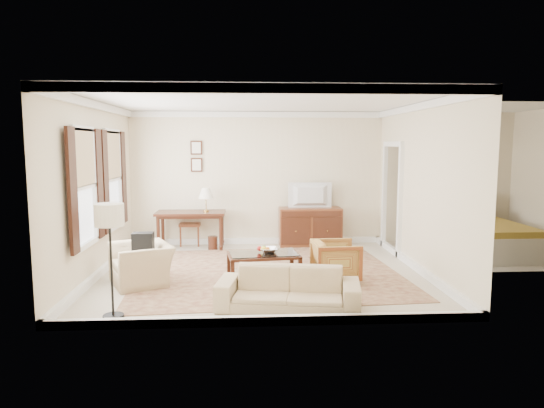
{
  "coord_description": "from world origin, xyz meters",
  "views": [
    {
      "loc": [
        -0.28,
        -8.13,
        2.19
      ],
      "look_at": [
        0.2,
        0.3,
        1.15
      ],
      "focal_mm": 32.0,
      "sensor_mm": 36.0,
      "label": 1
    }
  ],
  "objects": [
    {
      "name": "framed_prints",
      "position": [
        -1.32,
        2.47,
        1.94
      ],
      "size": [
        0.25,
        0.04,
        0.68
      ],
      "primitive_type": null,
      "color": "#3B1B10",
      "rests_on": "room_shell"
    },
    {
      "name": "writing_desk",
      "position": [
        -1.42,
        2.04,
        0.68
      ],
      "size": [
        1.44,
        0.72,
        0.79
      ],
      "color": "#3B1B10",
      "rests_on": "room_shell"
    },
    {
      "name": "doorway",
      "position": [
        2.71,
        1.5,
        1.08
      ],
      "size": [
        0.1,
        1.12,
        2.25
      ],
      "primitive_type": null,
      "color": "white",
      "rests_on": "room_shell"
    },
    {
      "name": "book_b",
      "position": [
        0.18,
        -0.62,
        0.18
      ],
      "size": [
        0.28,
        0.05,
        0.38
      ],
      "primitive_type": "imported",
      "rotation": [
        0.0,
        0.0,
        0.06
      ],
      "color": "brown",
      "rests_on": "coffee_table"
    },
    {
      "name": "club_armchair",
      "position": [
        -1.91,
        -0.57,
        0.43
      ],
      "size": [
        0.99,
        1.15,
        0.85
      ],
      "primitive_type": "imported",
      "rotation": [
        0.0,
        0.0,
        -1.13
      ],
      "color": "#C6B986",
      "rests_on": "room_shell"
    },
    {
      "name": "book_a",
      "position": [
        -0.07,
        -0.53,
        0.18
      ],
      "size": [
        0.25,
        0.19,
        0.38
      ],
      "primitive_type": "imported",
      "rotation": [
        0.0,
        0.0,
        0.62
      ],
      "color": "brown",
      "rests_on": "coffee_table"
    },
    {
      "name": "window_front",
      "position": [
        -2.7,
        -0.7,
        1.55
      ],
      "size": [
        0.12,
        1.56,
        1.8
      ],
      "primitive_type": null,
      "color": "#CCB284",
      "rests_on": "room_shell"
    },
    {
      "name": "sofa",
      "position": [
        0.29,
        -1.89,
        0.37
      ],
      "size": [
        1.95,
        0.87,
        0.74
      ],
      "primitive_type": "imported",
      "rotation": [
        0.0,
        0.0,
        -0.17
      ],
      "color": "#C6B986",
      "rests_on": "room_shell"
    },
    {
      "name": "window_rear",
      "position": [
        -2.7,
        0.9,
        1.55
      ],
      "size": [
        0.12,
        1.56,
        1.8
      ],
      "primitive_type": null,
      "color": "#CCB284",
      "rests_on": "room_shell"
    },
    {
      "name": "striped_armchair",
      "position": [
        1.18,
        -0.6,
        0.36
      ],
      "size": [
        0.69,
        0.73,
        0.73
      ],
      "primitive_type": "imported",
      "rotation": [
        0.0,
        0.0,
        1.62
      ],
      "color": "brown",
      "rests_on": "room_shell"
    },
    {
      "name": "annex_bedroom",
      "position": [
        4.49,
        1.15,
        0.34
      ],
      "size": [
        3.0,
        2.7,
        2.9
      ],
      "color": "beige",
      "rests_on": "ground"
    },
    {
      "name": "desk_lamp",
      "position": [
        -1.09,
        2.04,
        1.04
      ],
      "size": [
        0.32,
        0.32,
        0.5
      ],
      "primitive_type": null,
      "color": "silver",
      "rests_on": "writing_desk"
    },
    {
      "name": "tv",
      "position": [
        1.14,
        2.19,
        1.27
      ],
      "size": [
        0.9,
        0.52,
        0.12
      ],
      "primitive_type": "imported",
      "rotation": [
        0.0,
        0.0,
        3.14
      ],
      "color": "black",
      "rests_on": "sideboard"
    },
    {
      "name": "backpack",
      "position": [
        -1.88,
        -0.54,
        0.67
      ],
      "size": [
        0.38,
        0.38,
        0.4
      ],
      "primitive_type": "cube",
      "rotation": [
        0.0,
        0.0,
        -0.81
      ],
      "color": "black",
      "rests_on": "club_armchair"
    },
    {
      "name": "room_shell",
      "position": [
        0.0,
        0.0,
        2.47
      ],
      "size": [
        5.51,
        5.01,
        2.91
      ],
      "color": "beige",
      "rests_on": "ground"
    },
    {
      "name": "sideboard",
      "position": [
        1.14,
        2.21,
        0.41
      ],
      "size": [
        1.34,
        0.52,
        0.83
      ],
      "primitive_type": "cube",
      "color": "brown",
      "rests_on": "room_shell"
    },
    {
      "name": "coffee_table",
      "position": [
        0.02,
        -0.57,
        0.36
      ],
      "size": [
        1.19,
        0.79,
        0.47
      ],
      "rotation": [
        0.0,
        0.0,
        0.13
      ],
      "color": "#3B1B10",
      "rests_on": "room_shell"
    },
    {
      "name": "desk_chair",
      "position": [
        -1.47,
        2.39,
        0.53
      ],
      "size": [
        0.5,
        0.5,
        1.05
      ],
      "primitive_type": null,
      "rotation": [
        0.0,
        0.0,
        -0.12
      ],
      "color": "brown",
      "rests_on": "room_shell"
    },
    {
      "name": "rug",
      "position": [
        0.1,
        -0.03,
        0.01
      ],
      "size": [
        4.66,
        4.08,
        0.01
      ],
      "primitive_type": "cube",
      "rotation": [
        0.0,
        0.0,
        0.07
      ],
      "color": "#5C271E",
      "rests_on": "room_shell"
    },
    {
      "name": "floor_lamp",
      "position": [
        -1.96,
        -2.1,
        1.22
      ],
      "size": [
        0.36,
        0.36,
        1.46
      ],
      "color": "black",
      "rests_on": "room_shell"
    },
    {
      "name": "fruit_bowl",
      "position": [
        0.1,
        -0.55,
        0.53
      ],
      "size": [
        0.42,
        0.42,
        0.1
      ],
      "primitive_type": "imported",
      "color": "silver",
      "rests_on": "coffee_table"
    }
  ]
}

